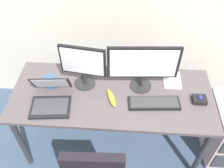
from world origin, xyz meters
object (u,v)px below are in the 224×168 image
(monitor_side, at_px, (83,64))
(coffee_mug, at_px, (50,81))
(monitor_main, at_px, (143,65))
(paper_notepad, at_px, (172,80))
(keyboard, at_px, (154,103))
(laptop, at_px, (51,98))
(banana, at_px, (112,98))
(trackball_mouse, at_px, (200,99))

(monitor_side, height_order, coffee_mug, monitor_side)
(monitor_main, distance_m, paper_notepad, 0.37)
(monitor_side, distance_m, keyboard, 0.65)
(keyboard, bearing_deg, paper_notepad, 58.70)
(monitor_side, xyz_separation_m, laptop, (-0.24, -0.23, -0.17))
(laptop, distance_m, paper_notepad, 1.04)
(banana, bearing_deg, laptop, -172.65)
(monitor_main, bearing_deg, trackball_mouse, -16.17)
(coffee_mug, bearing_deg, monitor_main, 3.30)
(keyboard, bearing_deg, monitor_side, 162.15)
(monitor_main, relative_size, banana, 3.00)
(trackball_mouse, bearing_deg, laptop, -175.51)
(monitor_side, distance_m, coffee_mug, 0.34)
(paper_notepad, height_order, banana, banana)
(keyboard, distance_m, trackball_mouse, 0.37)
(coffee_mug, height_order, banana, coffee_mug)
(trackball_mouse, relative_size, paper_notepad, 0.53)
(coffee_mug, xyz_separation_m, paper_notepad, (1.04, 0.13, -0.04))
(coffee_mug, bearing_deg, paper_notepad, 7.20)
(laptop, xyz_separation_m, trackball_mouse, (1.19, 0.09, -0.03))
(keyboard, height_order, paper_notepad, keyboard)
(paper_notepad, xyz_separation_m, banana, (-0.51, -0.25, 0.01))
(laptop, relative_size, coffee_mug, 3.61)
(paper_notepad, bearing_deg, monitor_main, -162.36)
(laptop, bearing_deg, keyboard, 2.69)
(monitor_main, height_order, keyboard, monitor_main)
(monitor_main, bearing_deg, keyboard, -61.08)
(laptop, distance_m, trackball_mouse, 1.19)
(monitor_main, relative_size, paper_notepad, 2.74)
(monitor_main, relative_size, trackball_mouse, 5.18)
(monitor_main, bearing_deg, coffee_mug, -176.70)
(keyboard, bearing_deg, banana, 176.08)
(paper_notepad, bearing_deg, banana, -153.49)
(keyboard, distance_m, coffee_mug, 0.89)
(monitor_side, distance_m, banana, 0.36)
(monitor_side, height_order, banana, monitor_side)
(keyboard, xyz_separation_m, trackball_mouse, (0.36, 0.05, 0.01))
(trackball_mouse, relative_size, coffee_mug, 1.11)
(trackball_mouse, bearing_deg, paper_notepad, 131.14)
(monitor_side, xyz_separation_m, banana, (0.24, -0.16, -0.20))
(monitor_main, xyz_separation_m, coffee_mug, (-0.77, -0.04, -0.19))
(laptop, bearing_deg, monitor_side, 43.63)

